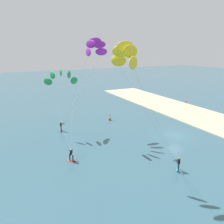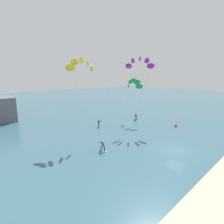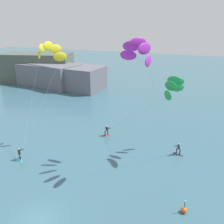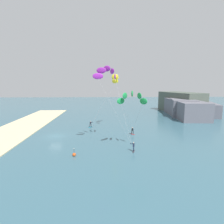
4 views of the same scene
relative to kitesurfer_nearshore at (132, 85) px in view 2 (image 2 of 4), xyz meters
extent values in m
plane|color=#386070|center=(-8.20, -15.85, -8.88)|extent=(240.00, 240.00, 0.00)
ellipsoid|color=red|center=(-9.09, 1.56, -8.84)|extent=(1.37, 1.26, 0.08)
cube|color=black|center=(-9.40, 1.29, -8.79)|extent=(0.40, 0.40, 0.02)
cylinder|color=black|center=(-8.93, 1.70, -8.41)|extent=(0.14, 0.14, 0.78)
cylinder|color=black|center=(-9.26, 1.41, -8.41)|extent=(0.14, 0.14, 0.78)
cube|color=black|center=(-9.09, 1.56, -7.72)|extent=(0.44, 0.44, 0.63)
sphere|color=beige|center=(-9.09, 1.56, -7.30)|extent=(0.20, 0.20, 0.20)
cylinder|color=black|center=(-8.55, 1.47, -7.57)|extent=(0.55, 0.12, 0.03)
cylinder|color=black|center=(-8.80, 1.62, -7.54)|extent=(0.61, 0.21, 0.15)
cylinder|color=black|center=(-8.84, 1.40, -7.54)|extent=(0.56, 0.39, 0.15)
ellipsoid|color=#1E9347|center=(0.07, -2.01, -0.26)|extent=(1.25, 1.58, 1.10)
ellipsoid|color=#1E9347|center=(0.19, -1.29, 0.66)|extent=(1.62, 1.18, 1.10)
ellipsoid|color=#1E9347|center=(0.40, -0.07, 1.02)|extent=(1.74, 0.60, 1.10)
ellipsoid|color=#1E9347|center=(0.61, 1.15, 0.66)|extent=(1.74, 0.69, 1.10)
ellipsoid|color=#1E9347|center=(0.73, 1.87, -0.26)|extent=(1.58, 1.25, 1.10)
cylinder|color=#B2B2B7|center=(-4.24, -0.27, -4.07)|extent=(8.63, 3.49, 7.02)
cylinder|color=#B2B2B7|center=(-3.91, 1.67, -4.07)|extent=(9.29, 0.42, 7.02)
ellipsoid|color=#333338|center=(1.82, 0.12, -8.84)|extent=(1.54, 0.72, 0.08)
cube|color=black|center=(1.42, 0.22, -8.79)|extent=(0.34, 0.35, 0.02)
cylinder|color=#192338|center=(2.03, 0.07, -8.41)|extent=(0.14, 0.14, 0.78)
cylinder|color=#192338|center=(1.60, 0.18, -8.41)|extent=(0.14, 0.14, 0.78)
cube|color=#192338|center=(1.82, 0.12, -7.72)|extent=(0.39, 0.37, 0.63)
sphere|color=beige|center=(1.82, 0.12, -7.30)|extent=(0.20, 0.20, 0.20)
cylinder|color=black|center=(1.41, -0.25, -7.57)|extent=(0.42, 0.40, 0.03)
cylinder|color=#192338|center=(1.69, -0.15, -7.54)|extent=(0.34, 0.58, 0.15)
cylinder|color=#192338|center=(1.54, 0.01, -7.54)|extent=(0.59, 0.30, 0.15)
ellipsoid|color=purple|center=(-4.51, -2.76, 4.06)|extent=(1.93, 0.39, 1.10)
ellipsoid|color=purple|center=(-3.96, -3.36, 5.10)|extent=(1.91, 0.97, 1.10)
ellipsoid|color=purple|center=(-3.00, -4.38, 5.50)|extent=(1.63, 1.55, 1.10)
ellipsoid|color=purple|center=(-2.05, -5.40, 5.10)|extent=(1.09, 1.88, 1.10)
ellipsoid|color=purple|center=(-1.49, -6.00, 4.06)|extent=(0.39, 1.93, 1.10)
cylinder|color=#B2B2B7|center=(-1.55, -1.51, -1.91)|extent=(5.95, 2.53, 11.34)
cylinder|color=#B2B2B7|center=(-0.04, -3.13, -1.91)|extent=(2.93, 5.76, 11.34)
ellipsoid|color=#23ADD1|center=(-16.63, -8.68, -8.84)|extent=(1.35, 1.28, 0.08)
cube|color=black|center=(-16.93, -8.40, -8.79)|extent=(0.40, 0.40, 0.02)
cylinder|color=black|center=(-16.46, -8.83, -8.41)|extent=(0.14, 0.14, 0.78)
cylinder|color=black|center=(-16.79, -8.53, -8.41)|extent=(0.14, 0.14, 0.78)
cube|color=black|center=(-16.63, -8.68, -7.72)|extent=(0.44, 0.44, 0.63)
sphere|color=tan|center=(-16.63, -8.68, -7.30)|extent=(0.20, 0.20, 0.20)
cylinder|color=black|center=(-16.53, -8.14, -7.57)|extent=(0.12, 0.55, 0.03)
cylinder|color=black|center=(-16.69, -8.39, -7.54)|extent=(0.22, 0.61, 0.15)
cylinder|color=black|center=(-16.47, -8.43, -7.54)|extent=(0.39, 0.56, 0.15)
ellipsoid|color=yellow|center=(-13.66, -2.45, 3.37)|extent=(1.53, 1.22, 1.10)
ellipsoid|color=yellow|center=(-14.35, -2.33, 4.26)|extent=(1.15, 1.58, 1.10)
ellipsoid|color=yellow|center=(-15.54, -2.14, 4.61)|extent=(0.59, 1.69, 1.10)
ellipsoid|color=yellow|center=(-16.72, -1.94, 4.26)|extent=(0.69, 1.69, 1.10)
ellipsoid|color=yellow|center=(-17.42, -1.83, 3.37)|extent=(1.22, 1.53, 1.10)
cylinder|color=#B2B2B7|center=(-15.10, -5.29, -2.25)|extent=(2.90, 5.71, 10.65)
cylinder|color=#B2B2B7|center=(-16.98, -4.98, -2.25)|extent=(0.90, 6.33, 10.65)
sphere|color=#EA5119|center=(3.50, -9.79, -8.60)|extent=(0.56, 0.56, 0.56)
cylinder|color=#262628|center=(3.50, -9.79, -7.97)|extent=(0.06, 0.06, 0.70)
sphere|color=#F2F2CC|center=(3.50, -9.79, -7.56)|extent=(0.12, 0.12, 0.12)
camera|label=1|loc=(-33.14, 7.94, 4.46)|focal=35.27mm
camera|label=2|loc=(-32.28, -27.27, 2.14)|focal=28.23mm
camera|label=3|loc=(3.32, -27.05, 7.39)|focal=36.28mm
camera|label=4|loc=(32.04, -4.78, 2.73)|focal=29.54mm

